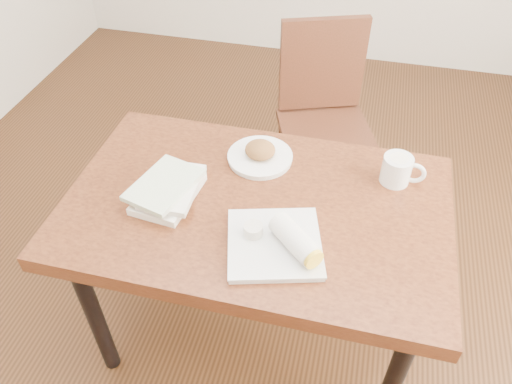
% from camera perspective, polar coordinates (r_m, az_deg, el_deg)
% --- Properties ---
extents(ground, '(4.00, 5.00, 0.01)m').
position_cam_1_polar(ground, '(2.23, 0.00, -15.28)').
color(ground, '#472814').
rests_on(ground, ground).
extents(table, '(1.26, 0.79, 0.75)m').
position_cam_1_polar(table, '(1.69, 0.00, -3.31)').
color(table, brown).
rests_on(table, ground).
extents(chair_far, '(0.54, 0.54, 0.95)m').
position_cam_1_polar(chair_far, '(2.43, 7.73, 9.26)').
color(chair_far, '#4D2216').
rests_on(chair_far, ground).
extents(plate_scone, '(0.23, 0.23, 0.07)m').
position_cam_1_polar(plate_scone, '(1.78, 0.47, 4.31)').
color(plate_scone, white).
rests_on(plate_scone, table).
extents(coffee_mug, '(0.15, 0.10, 0.10)m').
position_cam_1_polar(coffee_mug, '(1.74, 15.92, 2.50)').
color(coffee_mug, white).
rests_on(coffee_mug, table).
extents(plate_burrito, '(0.34, 0.34, 0.09)m').
position_cam_1_polar(plate_burrito, '(1.48, 2.83, -5.75)').
color(plate_burrito, white).
rests_on(plate_burrito, table).
extents(book_stack, '(0.22, 0.28, 0.07)m').
position_cam_1_polar(book_stack, '(1.66, -9.96, 0.33)').
color(book_stack, white).
rests_on(book_stack, table).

